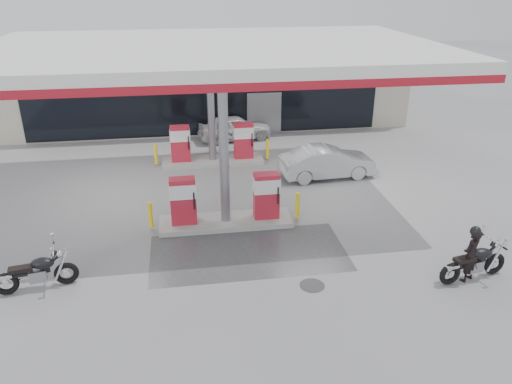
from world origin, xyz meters
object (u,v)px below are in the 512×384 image
Objects in this scene: main_motorcycle at (475,263)px; attendant at (224,133)px; pump_island_far at (212,148)px; biker_main at (471,255)px; sedan_white at (235,128)px; pump_island_near at (225,205)px; parked_motorcycle at (37,273)px; hatchback_silver at (328,162)px; parked_car_left at (63,121)px.

attendant reaches higher than main_motorcycle.
pump_island_far is 12.18m from biker_main.
biker_main is 13.02m from attendant.
main_motorcycle is 0.36m from biker_main.
biker_main is at bearing -178.78° from main_motorcycle.
sedan_white is 1.89× the size of attendant.
pump_island_near is at bearing 177.31° from attendant.
biker_main is 0.73× the size of parked_motorcycle.
parked_motorcycle is (-11.77, 1.40, -0.30)m from biker_main.
hatchback_silver is at bearing 22.59° from parked_motorcycle.
parked_motorcycle is 0.55× the size of hatchback_silver.
main_motorcycle is 14.50m from sedan_white.
parked_car_left is at bearing 122.14° from pump_island_near.
pump_island_near reaches higher than sedan_white.
pump_island_far is at bearing 90.00° from pump_island_near.
parked_motorcycle is 12.00m from hatchback_silver.
pump_island_near is 1.30× the size of hatchback_silver.
pump_island_near is 7.73m from biker_main.
parked_car_left is at bearing 51.33° from hatchback_silver.
hatchback_silver is (4.62, -2.40, -0.06)m from pump_island_far.
sedan_white is (6.78, 12.19, 0.13)m from parked_motorcycle.
attendant reaches higher than hatchback_silver.
hatchback_silver is at bearing 92.80° from main_motorcycle.
parked_motorcycle is at bearing 162.62° from main_motorcycle.
main_motorcycle is at bearing -33.52° from pump_island_near.
biker_main reaches higher than sedan_white.
hatchback_silver is at bearing -107.89° from biker_main.
sedan_white is 9.34m from parked_car_left.
parked_motorcycle is at bearing -36.99° from biker_main.
parked_car_left reaches higher than main_motorcycle.
attendant reaches higher than pump_island_far.
pump_island_near is 7.35m from attendant.
pump_island_far is 2.36× the size of parked_motorcycle.
main_motorcycle is at bearing -150.69° from attendant.
pump_island_far is at bearing -88.73° from biker_main.
sedan_white is (1.37, 3.20, -0.08)m from pump_island_far.
sedan_white is 6.47m from hatchback_silver.
main_motorcycle is at bearing -117.51° from parked_car_left.
pump_island_near reaches higher than parked_car_left.
main_motorcycle is at bearing -57.63° from pump_island_far.
main_motorcycle is 0.56× the size of parked_car_left.
parked_motorcycle is 1.11× the size of attendant.
sedan_white reaches higher than parked_motorcycle.
sedan_white is (-5.18, 13.54, 0.13)m from main_motorcycle.
biker_main is 0.41× the size of parked_car_left.
attendant reaches higher than biker_main.
biker_main reaches higher than parked_motorcycle.
sedan_white is 2.04m from attendant.
attendant reaches higher than pump_island_near.
sedan_white is (1.37, 9.20, -0.08)m from pump_island_near.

